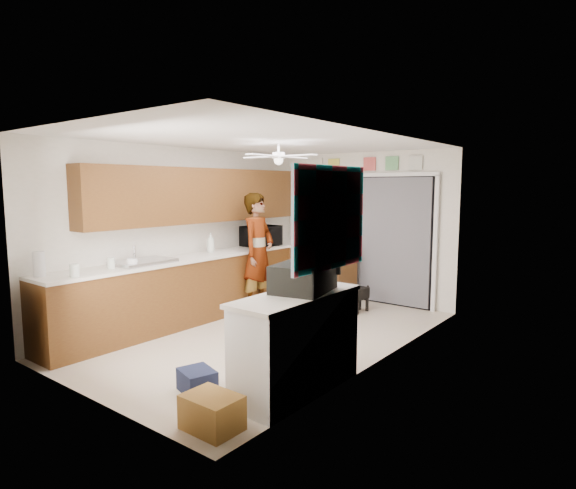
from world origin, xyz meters
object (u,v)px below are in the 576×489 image
Objects in this scene: cup at (132,263)px; microwave at (261,236)px; cardboard_box at (212,412)px; soap_bottle at (211,242)px; dog at (359,299)px; man at (258,253)px; paper_towel_roll at (39,264)px; suitcase at (303,277)px; navy_crate at (197,381)px.

microwave is at bearing 92.33° from cup.
cup is 0.30× the size of cardboard_box.
soap_bottle is at bearing 97.44° from cup.
microwave reaches higher than dog.
man is (0.38, -0.50, -0.19)m from microwave.
cup is 0.48× the size of paper_towel_roll.
man reaches higher than soap_bottle.
man is at bearing 49.46° from soap_bottle.
soap_bottle reaches higher than cardboard_box.
dog is (-0.94, 2.76, -0.86)m from suitcase.
cup is 0.39× the size of navy_crate.
man reaches higher than paper_towel_roll.
suitcase is (2.76, 1.19, -0.01)m from paper_towel_roll.
microwave is at bearing 125.76° from cardboard_box.
dog is at bearing 93.83° from navy_crate.
navy_crate is (1.78, -0.54, -0.89)m from cup.
man reaches higher than dog.
soap_bottle reaches higher than cup.
paper_towel_roll is 3.01m from suitcase.
cup is 2.50m from suitcase.
man is 3.44× the size of dog.
soap_bottle is at bearing 179.95° from microwave.
microwave is at bearing 84.96° from soap_bottle.
paper_towel_roll is (-0.27, -1.00, 0.09)m from cup.
suitcase is at bearing 23.33° from paper_towel_roll.
microwave is at bearing 87.35° from paper_towel_roll.
microwave is 2.56m from cup.
cardboard_box is (2.53, -3.51, -0.97)m from microwave.
cup is 2.74m from cardboard_box.
microwave is 2.02× the size of soap_bottle.
suitcase is at bearing -66.88° from dog.
navy_crate is (-0.64, 0.41, -0.04)m from cardboard_box.
paper_towel_roll is at bearing -177.66° from microwave.
cup reaches higher than navy_crate.
navy_crate is (1.98, -2.05, -0.99)m from soap_bottle.
microwave reaches higher than cardboard_box.
cup is 0.25× the size of dog.
suitcase is at bearing 4.29° from cup.
dog is at bearing 96.44° from suitcase.
navy_crate is at bearing -143.69° from microwave.
cup reaches higher than cardboard_box.
soap_bottle is 0.49× the size of suitcase.
man is at bearing 82.45° from cup.
soap_bottle is 1.09× the size of paper_towel_roll.
dog reaches higher than navy_crate.
man is at bearing -140.73° from dog.
soap_bottle is at bearing 136.81° from cardboard_box.
cardboard_box is at bearing -105.98° from suitcase.
paper_towel_roll is at bearing -178.94° from cardboard_box.
microwave is at bearing -162.43° from dog.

